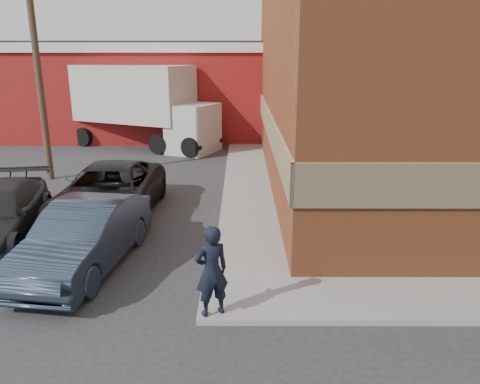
% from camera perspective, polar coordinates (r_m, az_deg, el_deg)
% --- Properties ---
extents(ground, '(90.00, 90.00, 0.00)m').
position_cam_1_polar(ground, '(10.90, -1.82, -10.87)').
color(ground, '#28282B').
rests_on(ground, ground).
extents(brick_building, '(14.25, 18.25, 9.36)m').
position_cam_1_polar(brick_building, '(20.35, 24.50, 14.28)').
color(brick_building, brown).
rests_on(brick_building, ground).
extents(sidewalk_west, '(1.80, 18.00, 0.12)m').
position_cam_1_polar(sidewalk_west, '(19.31, 0.83, 1.77)').
color(sidewalk_west, gray).
rests_on(sidewalk_west, ground).
extents(warehouse, '(16.30, 8.30, 5.60)m').
position_cam_1_polar(warehouse, '(30.41, -12.23, 12.17)').
color(warehouse, maroon).
rests_on(warehouse, ground).
extents(utility_pole, '(2.00, 0.26, 9.00)m').
position_cam_1_polar(utility_pole, '(20.24, -23.52, 14.56)').
color(utility_pole, '#4C3526').
rests_on(utility_pole, ground).
extents(man, '(0.79, 0.68, 1.83)m').
position_cam_1_polar(man, '(9.06, -3.49, -9.60)').
color(man, black).
rests_on(man, sidewalk_south).
extents(sedan, '(2.36, 5.06, 1.60)m').
position_cam_1_polar(sedan, '(11.85, -18.41, -5.17)').
color(sedan, '#293344').
rests_on(sedan, ground).
extents(suv_a, '(2.77, 5.99, 1.66)m').
position_cam_1_polar(suv_a, '(15.15, -15.68, -0.07)').
color(suv_a, black).
rests_on(suv_a, ground).
extents(box_truck, '(9.12, 6.10, 4.37)m').
position_cam_1_polar(box_truck, '(25.95, -11.71, 10.81)').
color(box_truck, '#B9BAB6').
rests_on(box_truck, ground).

